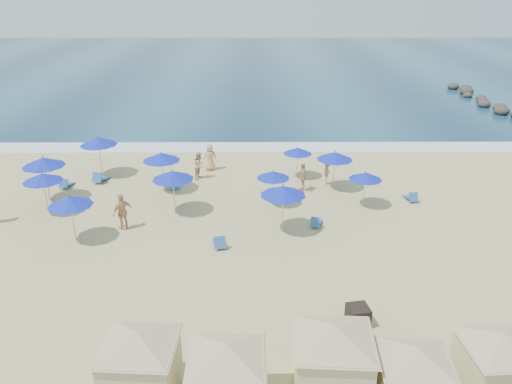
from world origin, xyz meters
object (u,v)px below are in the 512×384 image
umbrella_6 (273,175)px  beachgoer_4 (210,157)px  rock_jetty (507,113)px  umbrella_5 (173,175)px  cabana_0 (140,358)px  umbrella_9 (335,156)px  umbrella_7 (283,191)px  umbrella_2 (98,141)px  beachgoer_5 (123,212)px  umbrella_0 (43,162)px  umbrella_8 (298,151)px  umbrella_3 (70,201)px  umbrella_1 (42,177)px  umbrella_10 (365,176)px  beachgoer_1 (200,165)px  cabana_1 (227,371)px  umbrella_4 (161,157)px  beachgoer_3 (328,172)px  beachgoer_2 (303,177)px  trash_bin (358,316)px  cabana_4 (499,358)px  cabana_3 (414,372)px  cabana_2 (333,353)px

umbrella_6 → beachgoer_4: umbrella_6 is taller
rock_jetty → umbrella_5: bearing=-143.3°
cabana_0 → umbrella_9: size_ratio=1.80×
umbrella_7 → umbrella_2: bearing=144.8°
umbrella_7 → beachgoer_5: (-8.05, 0.38, -1.29)m
umbrella_0 → umbrella_8: umbrella_0 is taller
umbrella_3 → umbrella_8: umbrella_3 is taller
umbrella_1 → beachgoer_5: bearing=-22.5°
umbrella_2 → beachgoer_4: 7.15m
umbrella_1 → umbrella_10: bearing=2.5°
cabana_0 → umbrella_2: 19.97m
beachgoer_1 → cabana_1: bearing=-150.7°
umbrella_2 → umbrella_5: umbrella_2 is taller
cabana_0 → beachgoer_5: (-3.29, 11.31, -0.64)m
umbrella_2 → umbrella_4: size_ratio=1.06×
cabana_0 → beachgoer_4: cabana_0 is taller
cabana_1 → beachgoer_3: 18.62m
umbrella_6 → umbrella_9: umbrella_9 is taller
beachgoer_2 → cabana_0: bearing=-21.9°
beachgoer_3 → beachgoer_4: 7.89m
beachgoer_2 → cabana_1: bearing=-13.3°
umbrella_4 → beachgoer_3: (9.97, 1.06, -1.38)m
trash_bin → beachgoer_2: bearing=83.4°
umbrella_8 → beachgoer_5: (-9.39, -7.12, -0.86)m
umbrella_5 → umbrella_7: (5.71, -2.23, 0.03)m
beachgoer_1 → cabana_4: bearing=-128.9°
umbrella_3 → umbrella_10: 15.29m
cabana_3 → umbrella_2: umbrella_2 is taller
cabana_1 → beachgoer_4: cabana_1 is taller
umbrella_2 → umbrella_3: 8.91m
umbrella_5 → beachgoer_2: (7.21, 3.15, -1.34)m
cabana_0 → umbrella_1: (-7.87, 13.20, 0.48)m
umbrella_2 → beachgoer_2: umbrella_2 is taller
beachgoer_3 → umbrella_9: bearing=-145.1°
cabana_2 → umbrella_5: 14.69m
cabana_2 → umbrella_4: 17.93m
cabana_0 → umbrella_6: cabana_0 is taller
cabana_2 → umbrella_10: bearing=74.6°
cabana_3 → umbrella_4: 19.45m
umbrella_0 → umbrella_6: 12.86m
cabana_3 → umbrella_3: 16.89m
umbrella_2 → umbrella_5: size_ratio=1.05×
umbrella_7 → umbrella_10: umbrella_7 is taller
trash_bin → cabana_3: 4.24m
rock_jetty → beachgoer_5: size_ratio=14.12×
beachgoer_1 → beachgoer_5: 7.72m
umbrella_4 → beachgoer_2: size_ratio=1.47×
cabana_0 → cabana_4: bearing=-0.1°
umbrella_5 → cabana_0: bearing=-85.8°
trash_bin → umbrella_8: 15.00m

